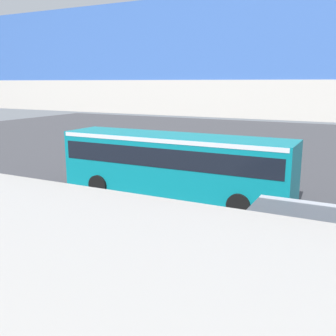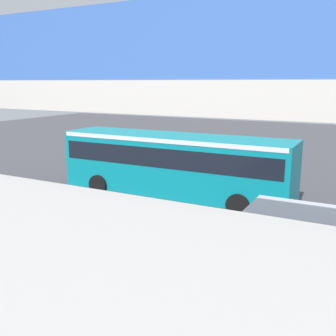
{
  "view_description": "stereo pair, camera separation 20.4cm",
  "coord_description": "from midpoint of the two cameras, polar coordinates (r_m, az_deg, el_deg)",
  "views": [
    {
      "loc": [
        -8.62,
        17.62,
        5.64
      ],
      "look_at": [
        -0.24,
        1.27,
        1.6
      ],
      "focal_mm": 41.86,
      "sensor_mm": 36.0,
      "label": 1
    },
    {
      "loc": [
        -8.81,
        17.53,
        5.64
      ],
      "look_at": [
        -0.24,
        1.27,
        1.6
      ],
      "focal_mm": 41.86,
      "sensor_mm": 36.0,
      "label": 2
    }
  ],
  "objects": [
    {
      "name": "city_bus",
      "position": [
        19.08,
        0.6,
        1.05
      ],
      "size": [
        11.54,
        2.85,
        3.15
      ],
      "color": "#0C8493",
      "rests_on": "ground"
    },
    {
      "name": "traffic_sign",
      "position": [
        21.25,
        14.08,
        1.86
      ],
      "size": [
        0.08,
        0.6,
        2.8
      ],
      "color": "slate",
      "rests_on": "ground"
    },
    {
      "name": "lane_dash_left",
      "position": [
        22.8,
        3.78,
        -1.94
      ],
      "size": [
        2.0,
        0.2,
        0.01
      ],
      "primitive_type": "cube",
      "color": "silver",
      "rests_on": "ground"
    },
    {
      "name": "lane_dash_centre",
      "position": [
        24.61,
        -4.79,
        -0.89
      ],
      "size": [
        2.0,
        0.2,
        0.01
      ],
      "primitive_type": "cube",
      "color": "silver",
      "rests_on": "ground"
    },
    {
      "name": "ground",
      "position": [
        20.41,
        0.73,
        -3.64
      ],
      "size": [
        80.0,
        80.0,
        0.0
      ],
      "primitive_type": "plane",
      "color": "#424247"
    },
    {
      "name": "lane_dash_leftmost",
      "position": [
        21.59,
        13.58,
        -3.09
      ],
      "size": [
        2.0,
        0.2,
        0.01
      ],
      "primitive_type": "cube",
      "color": "silver",
      "rests_on": "ground"
    },
    {
      "name": "parked_van",
      "position": [
        12.16,
        22.79,
        -10.13
      ],
      "size": [
        4.8,
        2.17,
        2.05
      ],
      "color": "#B7BCC6",
      "rests_on": "ground"
    }
  ]
}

